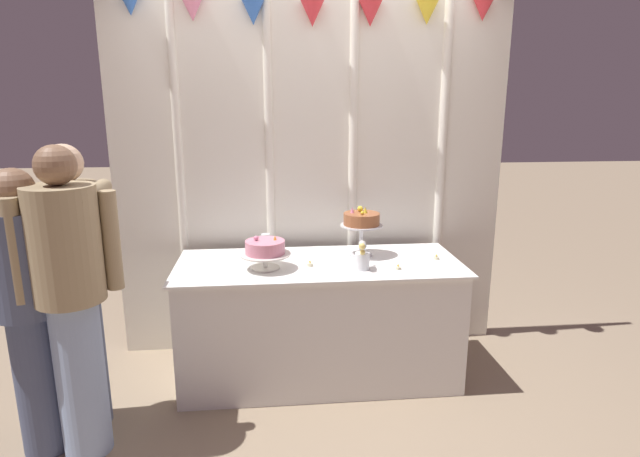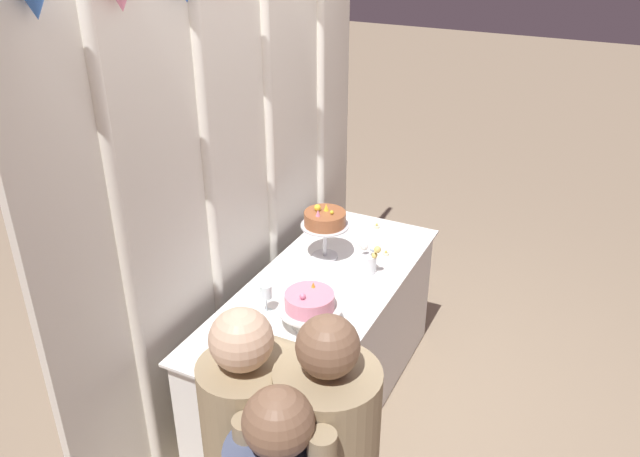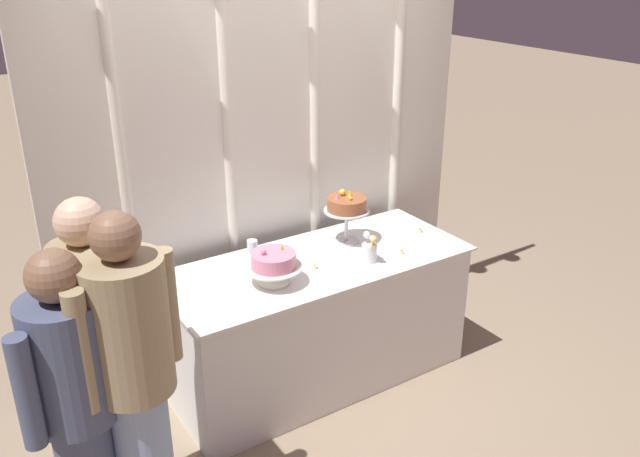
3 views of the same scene
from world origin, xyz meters
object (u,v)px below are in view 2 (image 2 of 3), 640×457
object	(u,v)px
tealight_near_right	(377,227)
cake_table	(322,345)
cake_display_nearright	(325,222)
tealight_far_left	(329,294)
tealight_near_left	(386,254)
cake_display_nearleft	(309,303)
wine_glass	(266,293)
flower_vase	(369,261)

from	to	relation	value
tealight_near_right	cake_table	bearing A→B (deg)	179.25
cake_display_nearright	tealight_far_left	world-z (taller)	cake_display_nearright
tealight_far_left	tealight_near_left	world-z (taller)	tealight_far_left
cake_display_nearleft	tealight_near_left	world-z (taller)	cake_display_nearleft
wine_glass	flower_vase	world-z (taller)	flower_vase
cake_table	cake_display_nearleft	distance (m)	0.63
tealight_near_left	flower_vase	bearing A→B (deg)	175.13
flower_vase	tealight_far_left	size ratio (longest dim) A/B	4.79
cake_display_nearright	tealight_near_left	size ratio (longest dim) A/B	8.69
cake_display_nearright	tealight_near_right	distance (m)	0.54
cake_display_nearleft	tealight_near_right	world-z (taller)	cake_display_nearleft
wine_glass	tealight_near_right	distance (m)	1.12
cake_display_nearleft	tealight_near_left	bearing A→B (deg)	-6.36
cake_table	flower_vase	bearing A→B (deg)	-34.19
wine_glass	tealight_far_left	distance (m)	0.36
flower_vase	cake_table	bearing A→B (deg)	145.81
cake_display_nearright	flower_vase	size ratio (longest dim) A/B	1.82
cake_display_nearleft	flower_vase	size ratio (longest dim) A/B	1.71
cake_display_nearright	tealight_near_left	distance (m)	0.42
wine_glass	tealight_near_left	distance (m)	0.88
cake_table	cake_display_nearright	distance (m)	0.70
cake_table	flower_vase	distance (m)	0.56
wine_glass	tealight_near_left	xyz separation A→B (m)	(0.81, -0.33, -0.10)
cake_display_nearleft	tealight_near_right	distance (m)	1.12
cake_display_nearleft	flower_vase	distance (m)	0.60
tealight_near_left	tealight_near_right	distance (m)	0.35
cake_display_nearleft	tealight_far_left	size ratio (longest dim) A/B	8.17
cake_table	flower_vase	size ratio (longest dim) A/B	9.95
wine_glass	tealight_near_right	xyz separation A→B (m)	(1.11, -0.16, -0.10)
cake_display_nearleft	tealight_near_right	xyz separation A→B (m)	(1.11, 0.09, -0.11)
tealight_far_left	cake_display_nearright	bearing A→B (deg)	28.98
cake_display_nearleft	tealight_far_left	xyz separation A→B (m)	(0.28, 0.02, -0.11)
cake_table	flower_vase	xyz separation A→B (m)	(0.25, -0.17, 0.47)
tealight_near_left	wine_glass	bearing A→B (deg)	157.57
tealight_near_left	tealight_near_right	size ratio (longest dim) A/B	1.01
cake_display_nearright	cake_table	bearing A→B (deg)	-156.87
tealight_far_left	cake_table	bearing A→B (deg)	48.51
cake_table	tealight_far_left	world-z (taller)	tealight_far_left
cake_display_nearright	tealight_near_right	bearing A→B (deg)	-15.94
tealight_far_left	flower_vase	bearing A→B (deg)	-17.06
tealight_near_right	cake_display_nearright	bearing A→B (deg)	164.06
cake_display_nearleft	flower_vase	bearing A→B (deg)	-6.92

